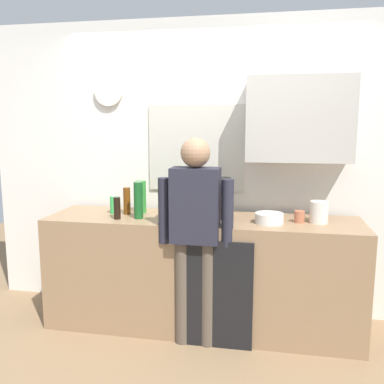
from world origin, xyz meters
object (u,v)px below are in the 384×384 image
(bottle_green_wine, at_px, (138,200))
(bottle_dark_sauce, at_px, (117,208))
(bottle_amber_beer, at_px, (127,201))
(storage_canister, at_px, (319,212))
(dish_soap, at_px, (113,204))
(person_at_sink, at_px, (195,225))
(potted_plant, at_px, (173,199))
(cup_terracotta_mug, at_px, (299,217))
(bottle_clear_soda, at_px, (141,197))
(mixing_bowl, at_px, (269,218))
(coffee_maker, at_px, (221,199))

(bottle_green_wine, bearing_deg, bottle_dark_sauce, -162.78)
(bottle_green_wine, height_order, bottle_dark_sauce, bottle_green_wine)
(bottle_green_wine, distance_m, bottle_amber_beer, 0.21)
(storage_canister, bearing_deg, dish_soap, 179.08)
(person_at_sink, bearing_deg, bottle_amber_beer, 143.81)
(potted_plant, bearing_deg, cup_terracotta_mug, -5.30)
(bottle_clear_soda, relative_size, person_at_sink, 0.17)
(bottle_clear_soda, distance_m, storage_canister, 1.48)
(mixing_bowl, distance_m, storage_canister, 0.39)
(bottle_amber_beer, height_order, mixing_bowl, bottle_amber_beer)
(bottle_amber_beer, bearing_deg, cup_terracotta_mug, -1.55)
(cup_terracotta_mug, distance_m, dish_soap, 1.55)
(dish_soap, xyz_separation_m, person_at_sink, (0.78, -0.34, -0.06))
(bottle_green_wine, distance_m, cup_terracotta_mug, 1.29)
(bottle_green_wine, bearing_deg, potted_plant, 38.80)
(coffee_maker, distance_m, bottle_amber_beer, 0.80)
(bottle_green_wine, height_order, cup_terracotta_mug, bottle_green_wine)
(coffee_maker, relative_size, bottle_amber_beer, 1.43)
(person_at_sink, bearing_deg, potted_plant, 114.47)
(bottle_green_wine, relative_size, person_at_sink, 0.19)
(cup_terracotta_mug, xyz_separation_m, storage_canister, (0.15, 0.01, 0.04))
(bottle_green_wine, distance_m, potted_plant, 0.32)
(bottle_clear_soda, distance_m, cup_terracotta_mug, 1.34)
(bottle_clear_soda, relative_size, potted_plant, 1.22)
(bottle_clear_soda, bearing_deg, bottle_green_wine, -77.63)
(bottle_clear_soda, height_order, mixing_bowl, bottle_clear_soda)
(potted_plant, relative_size, dish_soap, 1.28)
(cup_terracotta_mug, bearing_deg, storage_canister, 5.36)
(coffee_maker, xyz_separation_m, person_at_sink, (-0.14, -0.39, -0.13))
(bottle_clear_soda, relative_size, bottle_green_wine, 0.93)
(bottle_green_wine, xyz_separation_m, storage_canister, (1.43, 0.12, -0.06))
(bottle_dark_sauce, xyz_separation_m, dish_soap, (-0.11, 0.19, -0.01))
(bottle_dark_sauce, bearing_deg, person_at_sink, -12.37)
(potted_plant, bearing_deg, bottle_green_wine, -141.20)
(mixing_bowl, height_order, potted_plant, potted_plant)
(bottle_clear_soda, bearing_deg, bottle_amber_beer, -143.24)
(bottle_clear_soda, distance_m, potted_plant, 0.29)
(bottle_dark_sauce, distance_m, cup_terracotta_mug, 1.45)
(coffee_maker, height_order, cup_terracotta_mug, coffee_maker)
(bottle_green_wine, bearing_deg, person_at_sink, -21.39)
(coffee_maker, bearing_deg, mixing_bowl, -22.32)
(bottle_clear_soda, relative_size, storage_canister, 1.65)
(storage_canister, bearing_deg, coffee_maker, 174.25)
(coffee_maker, xyz_separation_m, bottle_clear_soda, (-0.70, 0.02, -0.01))
(bottle_green_wine, relative_size, storage_canister, 1.76)
(dish_soap, bearing_deg, bottle_green_wine, -27.62)
(bottle_green_wine, height_order, bottle_amber_beer, bottle_green_wine)
(mixing_bowl, bearing_deg, storage_canister, 12.76)
(bottle_amber_beer, bearing_deg, storage_canister, -0.91)
(mixing_bowl, relative_size, potted_plant, 0.96)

